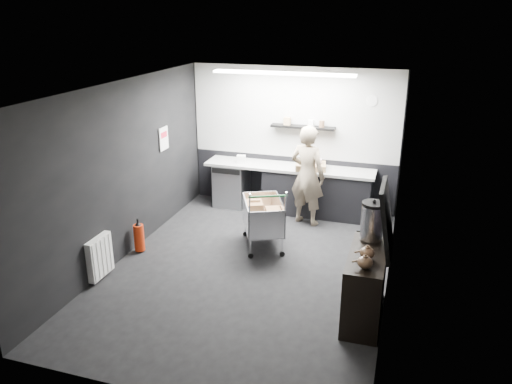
% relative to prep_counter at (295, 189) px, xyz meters
% --- Properties ---
extents(floor, '(5.50, 5.50, 0.00)m').
position_rel_prep_counter_xyz_m(floor, '(-0.14, -2.42, -0.46)').
color(floor, black).
rests_on(floor, ground).
extents(ceiling, '(5.50, 5.50, 0.00)m').
position_rel_prep_counter_xyz_m(ceiling, '(-0.14, -2.42, 2.24)').
color(ceiling, silver).
rests_on(ceiling, wall_back).
extents(wall_back, '(5.50, 0.00, 5.50)m').
position_rel_prep_counter_xyz_m(wall_back, '(-0.14, 0.33, 0.89)').
color(wall_back, black).
rests_on(wall_back, floor).
extents(wall_front, '(5.50, 0.00, 5.50)m').
position_rel_prep_counter_xyz_m(wall_front, '(-0.14, -5.17, 0.89)').
color(wall_front, black).
rests_on(wall_front, floor).
extents(wall_left, '(0.00, 5.50, 5.50)m').
position_rel_prep_counter_xyz_m(wall_left, '(-2.14, -2.42, 0.89)').
color(wall_left, black).
rests_on(wall_left, floor).
extents(wall_right, '(0.00, 5.50, 5.50)m').
position_rel_prep_counter_xyz_m(wall_right, '(1.86, -2.42, 0.89)').
color(wall_right, black).
rests_on(wall_right, floor).
extents(kitchen_wall_panel, '(3.95, 0.02, 1.70)m').
position_rel_prep_counter_xyz_m(kitchen_wall_panel, '(-0.14, 0.31, 1.39)').
color(kitchen_wall_panel, beige).
rests_on(kitchen_wall_panel, wall_back).
extents(dado_panel, '(3.95, 0.02, 1.00)m').
position_rel_prep_counter_xyz_m(dado_panel, '(-0.14, 0.31, 0.04)').
color(dado_panel, black).
rests_on(dado_panel, wall_back).
extents(floating_shelf, '(1.20, 0.22, 0.04)m').
position_rel_prep_counter_xyz_m(floating_shelf, '(0.06, 0.20, 1.16)').
color(floating_shelf, black).
rests_on(floating_shelf, wall_back).
extents(wall_clock, '(0.20, 0.03, 0.20)m').
position_rel_prep_counter_xyz_m(wall_clock, '(1.26, 0.30, 1.69)').
color(wall_clock, white).
rests_on(wall_clock, wall_back).
extents(poster, '(0.02, 0.30, 0.40)m').
position_rel_prep_counter_xyz_m(poster, '(-2.12, -1.12, 1.09)').
color(poster, white).
rests_on(poster, wall_left).
extents(poster_red_band, '(0.02, 0.22, 0.10)m').
position_rel_prep_counter_xyz_m(poster_red_band, '(-2.11, -1.12, 1.16)').
color(poster_red_band, red).
rests_on(poster_red_band, poster).
extents(radiator, '(0.10, 0.50, 0.60)m').
position_rel_prep_counter_xyz_m(radiator, '(-2.08, -3.32, -0.11)').
color(radiator, white).
rests_on(radiator, wall_left).
extents(ceiling_strip, '(2.40, 0.20, 0.04)m').
position_rel_prep_counter_xyz_m(ceiling_strip, '(-0.14, -0.57, 2.21)').
color(ceiling_strip, white).
rests_on(ceiling_strip, ceiling).
extents(prep_counter, '(3.20, 0.61, 0.90)m').
position_rel_prep_counter_xyz_m(prep_counter, '(0.00, 0.00, 0.00)').
color(prep_counter, black).
rests_on(prep_counter, floor).
extents(person, '(0.76, 0.61, 1.81)m').
position_rel_prep_counter_xyz_m(person, '(0.31, -0.45, 0.45)').
color(person, beige).
rests_on(person, floor).
extents(shopping_cart, '(0.95, 1.20, 1.07)m').
position_rel_prep_counter_xyz_m(shopping_cart, '(-0.16, -1.60, 0.05)').
color(shopping_cart, silver).
rests_on(shopping_cart, floor).
extents(sideboard, '(0.51, 1.18, 1.77)m').
position_rel_prep_counter_xyz_m(sideboard, '(1.63, -3.11, 0.11)').
color(sideboard, black).
rests_on(sideboard, floor).
extents(fire_extinguisher, '(0.16, 0.16, 0.54)m').
position_rel_prep_counter_xyz_m(fire_extinguisher, '(-1.99, -2.39, -0.20)').
color(fire_extinguisher, red).
rests_on(fire_extinguisher, floor).
extents(cardboard_box, '(0.61, 0.51, 0.11)m').
position_rel_prep_counter_xyz_m(cardboard_box, '(0.29, -0.05, 0.50)').
color(cardboard_box, tan).
rests_on(cardboard_box, prep_counter).
extents(pink_tub, '(0.19, 0.19, 0.19)m').
position_rel_prep_counter_xyz_m(pink_tub, '(0.39, 0.00, 0.54)').
color(pink_tub, silver).
rests_on(pink_tub, prep_counter).
extents(white_container, '(0.19, 0.16, 0.14)m').
position_rel_prep_counter_xyz_m(white_container, '(-1.06, -0.05, 0.51)').
color(white_container, white).
rests_on(white_container, prep_counter).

